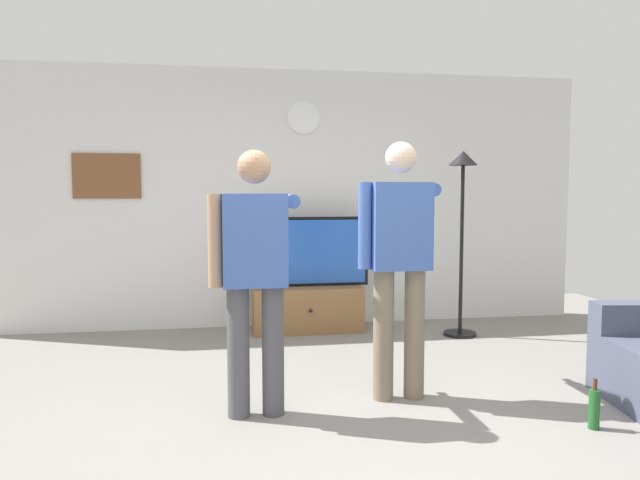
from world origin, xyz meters
TOP-DOWN VIEW (x-y plane):
  - ground_plane at (0.00, 0.00)m, footprint 8.40×8.40m
  - back_wall at (0.00, 2.95)m, footprint 6.40×0.10m
  - tv_stand at (0.14, 2.60)m, footprint 1.11×0.46m
  - television at (0.14, 2.65)m, footprint 1.28×0.07m
  - wall_clock at (0.14, 2.89)m, footprint 0.34×0.03m
  - framed_picture at (-1.85, 2.90)m, footprint 0.66×0.04m
  - floor_lamp at (1.61, 2.17)m, footprint 0.32×0.32m
  - person_standing_nearer_lamp at (-0.50, 0.39)m, footprint 0.58×0.78m
  - person_standing_nearer_couch at (0.48, 0.55)m, footprint 0.58×0.78m
  - beverage_bottle at (1.49, -0.17)m, footprint 0.07×0.07m

SIDE VIEW (x-z plane):
  - ground_plane at x=0.00m, z-range 0.00..0.00m
  - beverage_bottle at x=1.49m, z-range -0.03..0.28m
  - tv_stand at x=0.14m, z-range 0.00..0.46m
  - television at x=0.14m, z-range 0.46..1.17m
  - person_standing_nearer_lamp at x=-0.50m, z-range 0.11..1.79m
  - person_standing_nearer_couch at x=0.48m, z-range 0.12..1.88m
  - floor_lamp at x=1.61m, z-range 0.39..2.22m
  - back_wall at x=0.00m, z-range 0.00..2.70m
  - framed_picture at x=-1.85m, z-range 1.36..1.81m
  - wall_clock at x=0.14m, z-range 2.03..2.37m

